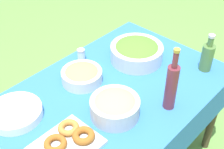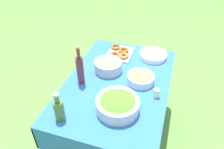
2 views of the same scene
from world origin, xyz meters
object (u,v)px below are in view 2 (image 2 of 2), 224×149
at_px(plate_stack, 153,55).
at_px(fruit_bowl, 141,78).
at_px(olive_oil_bottle, 59,109).
at_px(donut_platter, 120,53).
at_px(salad_bowl, 118,104).
at_px(wine_bottle, 80,69).
at_px(pasta_bowl, 108,65).

height_order(plate_stack, fruit_bowl, fruit_bowl).
bearing_deg(olive_oil_bottle, donut_platter, 169.96).
relative_size(plate_stack, olive_oil_bottle, 1.13).
height_order(donut_platter, plate_stack, same).
distance_m(donut_platter, olive_oil_bottle, 0.95).
xyz_separation_m(salad_bowl, wine_bottle, (-0.21, -0.38, 0.08)).
bearing_deg(salad_bowl, wine_bottle, -118.55).
height_order(donut_platter, fruit_bowl, fruit_bowl).
xyz_separation_m(wine_bottle, fruit_bowl, (-0.16, 0.48, -0.10)).
bearing_deg(pasta_bowl, donut_platter, 175.24).
relative_size(salad_bowl, plate_stack, 1.20).
bearing_deg(wine_bottle, salad_bowl, 61.45).
relative_size(pasta_bowl, donut_platter, 0.86).
distance_m(olive_oil_bottle, fruit_bowl, 0.73).
bearing_deg(salad_bowl, pasta_bowl, -153.45).
xyz_separation_m(salad_bowl, fruit_bowl, (-0.37, 0.09, -0.02)).
bearing_deg(wine_bottle, olive_oil_bottle, 3.11).
distance_m(pasta_bowl, plate_stack, 0.50).
distance_m(plate_stack, wine_bottle, 0.78).
height_order(pasta_bowl, plate_stack, pasta_bowl).
height_order(pasta_bowl, wine_bottle, wine_bottle).
bearing_deg(olive_oil_bottle, salad_bowl, 119.12).
xyz_separation_m(donut_platter, fruit_bowl, (0.36, 0.29, 0.02)).
distance_m(pasta_bowl, donut_platter, 0.30).
distance_m(wine_bottle, fruit_bowl, 0.51).
distance_m(salad_bowl, fruit_bowl, 0.38).
bearing_deg(donut_platter, plate_stack, 98.83).
relative_size(plate_stack, wine_bottle, 0.75).
height_order(wine_bottle, fruit_bowl, wine_bottle).
height_order(salad_bowl, donut_platter, salad_bowl).
bearing_deg(plate_stack, fruit_bowl, -5.61).
bearing_deg(plate_stack, pasta_bowl, -46.08).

